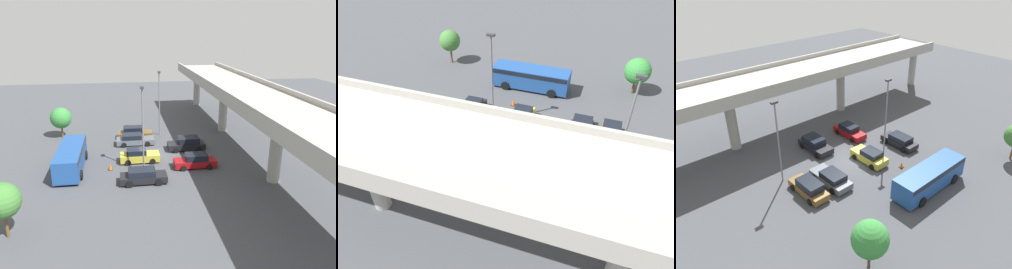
# 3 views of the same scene
# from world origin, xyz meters

# --- Properties ---
(ground_plane) EXTENTS (108.48, 108.48, 0.00)m
(ground_plane) POSITION_xyz_m (0.00, 0.00, 0.00)
(ground_plane) COLOR #424449
(highway_overpass) EXTENTS (51.85, 7.48, 8.22)m
(highway_overpass) POSITION_xyz_m (0.00, 11.48, 6.86)
(highway_overpass) COLOR #9E9B93
(highway_overpass) RESTS_ON ground_plane
(parked_car_0) EXTENTS (2.04, 4.63, 1.60)m
(parked_car_0) POSITION_xyz_m (-6.93, -1.52, 0.76)
(parked_car_0) COLOR brown
(parked_car_0) RESTS_ON ground_plane
(parked_car_1) EXTENTS (2.22, 4.86, 1.43)m
(parked_car_1) POSITION_xyz_m (-4.23, -1.65, 0.68)
(parked_car_1) COLOR #515660
(parked_car_1) RESTS_ON ground_plane
(parked_car_2) EXTENTS (2.25, 4.59, 1.62)m
(parked_car_2) POSITION_xyz_m (-1.46, 4.74, 0.76)
(parked_car_2) COLOR black
(parked_car_2) RESTS_ON ground_plane
(parked_car_3) EXTENTS (2.08, 4.41, 1.57)m
(parked_car_3) POSITION_xyz_m (1.59, -1.41, 0.73)
(parked_car_3) COLOR gold
(parked_car_3) RESTS_ON ground_plane
(parked_car_4) EXTENTS (2.01, 4.58, 1.54)m
(parked_car_4) POSITION_xyz_m (3.96, 4.58, 0.72)
(parked_car_4) COLOR maroon
(parked_car_4) RESTS_ON ground_plane
(parked_car_5) EXTENTS (2.06, 4.59, 1.44)m
(parked_car_5) POSITION_xyz_m (6.91, -1.34, 0.70)
(parked_car_5) COLOR black
(parked_car_5) RESTS_ON ground_plane
(shuttle_bus) EXTENTS (8.68, 2.81, 2.50)m
(shuttle_bus) POSITION_xyz_m (2.62, -8.73, 1.51)
(shuttle_bus) COLOR #1E478C
(shuttle_bus) RESTS_ON ground_plane
(lamp_post_near_aisle) EXTENTS (0.70, 0.35, 9.11)m
(lamp_post_near_aisle) POSITION_xyz_m (4.35, -1.07, 5.26)
(lamp_post_near_aisle) COLOR slate
(lamp_post_near_aisle) RESTS_ON ground_plane
(lamp_post_mid_lot) EXTENTS (0.70, 0.35, 8.96)m
(lamp_post_mid_lot) POSITION_xyz_m (-7.74, 2.06, 5.18)
(lamp_post_mid_lot) COLOR slate
(lamp_post_mid_lot) RESTS_ON ground_plane
(tree_front_left) EXTENTS (2.86, 2.86, 4.21)m
(tree_front_left) POSITION_xyz_m (-8.57, -11.41, 2.77)
(tree_front_left) COLOR brown
(tree_front_left) RESTS_ON ground_plane
(traffic_cone) EXTENTS (0.44, 0.44, 0.70)m
(traffic_cone) POSITION_xyz_m (3.40, -4.62, 0.33)
(traffic_cone) COLOR black
(traffic_cone) RESTS_ON ground_plane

